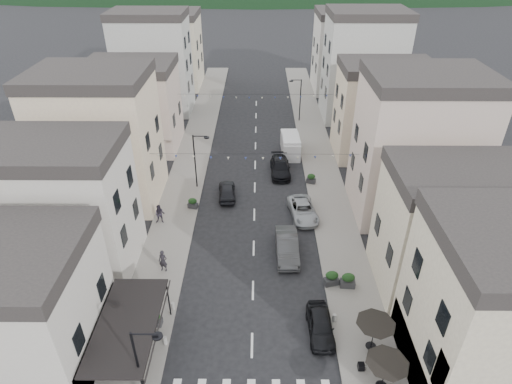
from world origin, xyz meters
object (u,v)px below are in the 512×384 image
at_px(delivery_van, 290,145).
at_px(parked_car_c, 303,210).
at_px(parked_car_e, 227,191).
at_px(pedestrian_a, 163,261).
at_px(pedestrian_b, 160,214).
at_px(parked_car_d, 280,167).
at_px(parked_car_b, 287,246).
at_px(parked_car_a, 320,325).

bearing_deg(delivery_van, parked_car_c, -89.81).
height_order(parked_car_e, pedestrian_a, pedestrian_a).
height_order(parked_car_e, pedestrian_b, pedestrian_b).
bearing_deg(parked_car_d, parked_car_c, -79.32).
bearing_deg(parked_car_b, parked_car_e, 121.19).
distance_m(parked_car_b, parked_car_c, 5.84).
relative_size(parked_car_b, parked_car_e, 1.23).
bearing_deg(pedestrian_a, parked_car_c, 43.75).
xyz_separation_m(parked_car_b, delivery_van, (1.40, 18.68, 0.36)).
bearing_deg(delivery_van, pedestrian_b, -133.35).
distance_m(delivery_van, pedestrian_b, 19.29).
bearing_deg(pedestrian_b, parked_car_d, 39.63).
distance_m(parked_car_c, pedestrian_b, 13.32).
height_order(delivery_van, pedestrian_b, delivery_van).
xyz_separation_m(parked_car_a, pedestrian_b, (-13.26, 12.43, 0.35)).
height_order(parked_car_b, pedestrian_b, pedestrian_b).
bearing_deg(parked_car_d, parked_car_b, -91.58).
bearing_deg(pedestrian_b, delivery_van, 48.04).
relative_size(parked_car_c, delivery_van, 0.98).
relative_size(delivery_van, pedestrian_b, 2.76).
bearing_deg(pedestrian_a, delivery_van, 71.87).
height_order(parked_car_d, parked_car_e, parked_car_d).
bearing_deg(parked_car_c, pedestrian_a, -154.39).
relative_size(parked_car_b, pedestrian_a, 2.66).
relative_size(parked_car_b, pedestrian_b, 2.74).
xyz_separation_m(parked_car_a, parked_car_e, (-7.40, 17.04, 0.01)).
relative_size(parked_car_a, parked_car_b, 0.81).
height_order(parked_car_a, parked_car_d, parked_car_d).
bearing_deg(parked_car_d, delivery_van, 72.26).
bearing_deg(parked_car_d, pedestrian_b, -141.80).
bearing_deg(delivery_van, parked_car_d, -107.71).
xyz_separation_m(parked_car_c, delivery_van, (-0.40, 13.12, 0.50)).
relative_size(parked_car_a, delivery_van, 0.80).
bearing_deg(parked_car_c, parked_car_a, -97.74).
relative_size(parked_car_a, pedestrian_b, 2.21).
bearing_deg(pedestrian_b, parked_car_c, 5.25).
relative_size(parked_car_a, parked_car_c, 0.82).
bearing_deg(delivery_van, parked_car_e, -127.17).
relative_size(parked_car_d, parked_car_e, 1.24).
xyz_separation_m(parked_car_c, pedestrian_b, (-13.26, -1.25, 0.35)).
bearing_deg(parked_car_e, pedestrian_a, 63.74).
bearing_deg(parked_car_a, parked_car_c, 88.55).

